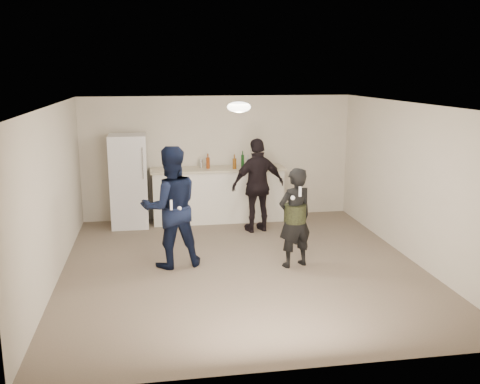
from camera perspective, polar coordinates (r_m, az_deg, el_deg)
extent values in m
plane|color=#6B5B4C|center=(8.42, 0.22, -7.95)|extent=(6.00, 6.00, 0.00)
plane|color=silver|center=(7.89, 0.24, 9.28)|extent=(6.00, 6.00, 0.00)
plane|color=beige|center=(10.99, -2.38, 3.69)|extent=(6.00, 0.00, 6.00)
plane|color=beige|center=(5.24, 5.73, -6.57)|extent=(6.00, 0.00, 6.00)
plane|color=beige|center=(8.09, -19.36, -0.32)|extent=(0.00, 6.00, 6.00)
plane|color=beige|center=(8.94, 17.90, 0.98)|extent=(0.00, 6.00, 6.00)
cube|color=white|center=(10.80, -2.34, -0.39)|extent=(2.60, 0.56, 1.05)
cube|color=beige|center=(10.69, -2.37, 2.46)|extent=(2.68, 0.64, 0.04)
cube|color=white|center=(10.59, -11.76, 1.16)|extent=(0.70, 0.70, 1.80)
cylinder|color=silver|center=(10.14, -10.35, 3.02)|extent=(0.02, 0.02, 0.60)
ellipsoid|color=white|center=(8.19, -0.12, 9.06)|extent=(0.36, 0.36, 0.16)
cylinder|color=silver|center=(10.75, -4.17, 3.06)|extent=(0.08, 0.08, 0.17)
imported|color=#0E1A3C|center=(8.26, -7.40, -1.62)|extent=(1.03, 0.87, 1.89)
imported|color=black|center=(8.26, 5.87, -2.75)|extent=(0.66, 0.54, 1.56)
cylinder|color=#293217|center=(8.24, 5.89, -2.28)|extent=(0.34, 0.34, 0.28)
imported|color=black|center=(10.03, 1.94, 0.71)|extent=(1.11, 0.65, 1.77)
cube|color=white|center=(7.96, -7.35, -1.37)|extent=(0.04, 0.04, 0.15)
sphere|color=white|center=(8.01, -6.48, -1.77)|extent=(0.07, 0.07, 0.07)
cube|color=silver|center=(7.91, 6.42, 0.05)|extent=(0.04, 0.04, 0.15)
sphere|color=white|center=(7.93, 5.65, -0.63)|extent=(0.07, 0.07, 0.07)
cylinder|color=#134215|center=(10.72, 0.28, 3.31)|extent=(0.06, 0.06, 0.26)
cylinder|color=brown|center=(10.58, -0.59, 3.04)|extent=(0.08, 0.08, 0.21)
cylinder|color=#883913|center=(10.63, -3.43, 3.10)|extent=(0.07, 0.07, 0.22)
cylinder|color=#113C1B|center=(10.47, -6.79, 2.93)|extent=(0.07, 0.07, 0.24)
cylinder|color=silver|center=(10.80, 0.84, 3.12)|extent=(0.07, 0.07, 0.16)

